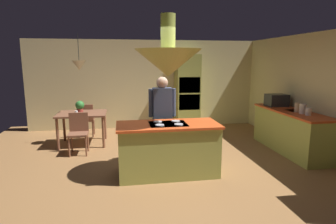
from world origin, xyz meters
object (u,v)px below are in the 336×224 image
(kitchen_island, at_px, (168,149))
(canister_tea, at_px, (297,108))
(chair_by_back_wall, at_px, (86,118))
(microwave_on_counter, at_px, (277,100))
(canister_sugar, at_px, (303,109))
(chair_facing_island, at_px, (79,130))
(oven_tower, at_px, (187,92))
(potted_plant_on_table, at_px, (80,106))
(dining_table, at_px, (82,117))
(person_at_island, at_px, (162,114))
(canister_flour, at_px, (308,112))
(cup_on_table, at_px, (76,113))

(kitchen_island, distance_m, canister_tea, 2.96)
(chair_by_back_wall, relative_size, microwave_on_counter, 1.89)
(canister_sugar, bearing_deg, chair_facing_island, 167.66)
(oven_tower, xyz_separation_m, chair_by_back_wall, (-2.80, -0.49, -0.57))
(potted_plant_on_table, xyz_separation_m, microwave_on_counter, (4.56, -0.57, 0.12))
(dining_table, height_order, canister_sugar, canister_sugar)
(canister_tea, bearing_deg, chair_facing_island, 169.84)
(person_at_island, xyz_separation_m, chair_by_back_wall, (-1.70, 2.09, -0.46))
(potted_plant_on_table, height_order, canister_sugar, canister_sugar)
(kitchen_island, relative_size, canister_tea, 9.11)
(oven_tower, xyz_separation_m, canister_flour, (1.74, -2.97, -0.08))
(canister_flour, bearing_deg, dining_table, 158.06)
(oven_tower, distance_m, chair_facing_island, 3.38)
(chair_by_back_wall, distance_m, canister_flour, 5.20)
(dining_table, height_order, chair_by_back_wall, chair_by_back_wall)
(kitchen_island, bearing_deg, oven_tower, 71.26)
(person_at_island, bearing_deg, chair_by_back_wall, 129.16)
(cup_on_table, bearing_deg, dining_table, 66.58)
(kitchen_island, distance_m, canister_sugar, 2.93)
(chair_facing_island, bearing_deg, canister_tea, -10.16)
(dining_table, bearing_deg, cup_on_table, -113.42)
(kitchen_island, relative_size, potted_plant_on_table, 5.84)
(chair_by_back_wall, distance_m, canister_sugar, 5.12)
(person_at_island, height_order, chair_by_back_wall, person_at_island)
(person_at_island, relative_size, potted_plant_on_table, 5.57)
(chair_facing_island, distance_m, potted_plant_on_table, 0.70)
(chair_by_back_wall, height_order, canister_tea, canister_tea)
(person_at_island, bearing_deg, oven_tower, 66.88)
(oven_tower, distance_m, cup_on_table, 3.21)
(canister_flour, distance_m, canister_sugar, 0.18)
(kitchen_island, height_order, chair_by_back_wall, kitchen_island)
(oven_tower, relative_size, canister_tea, 11.12)
(dining_table, relative_size, canister_tea, 5.79)
(canister_tea, bearing_deg, potted_plant_on_table, 163.26)
(cup_on_table, xyz_separation_m, canister_sugar, (4.63, -1.43, 0.20))
(chair_facing_island, height_order, potted_plant_on_table, potted_plant_on_table)
(oven_tower, distance_m, person_at_island, 2.80)
(chair_facing_island, bearing_deg, canister_sugar, -12.34)
(potted_plant_on_table, height_order, canister_tea, canister_tea)
(oven_tower, height_order, microwave_on_counter, oven_tower)
(canister_tea, xyz_separation_m, microwave_on_counter, (0.00, 0.80, 0.04))
(kitchen_island, xyz_separation_m, dining_table, (-1.70, 2.10, 0.20))
(chair_facing_island, relative_size, canister_flour, 5.72)
(potted_plant_on_table, distance_m, canister_flour, 4.88)
(canister_tea, bearing_deg, canister_flour, -90.00)
(microwave_on_counter, bearing_deg, chair_facing_island, 179.89)
(canister_flour, bearing_deg, chair_by_back_wall, 151.30)
(person_at_island, height_order, cup_on_table, person_at_island)
(kitchen_island, distance_m, person_at_island, 0.83)
(dining_table, xyz_separation_m, canister_tea, (4.54, -1.47, 0.35))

